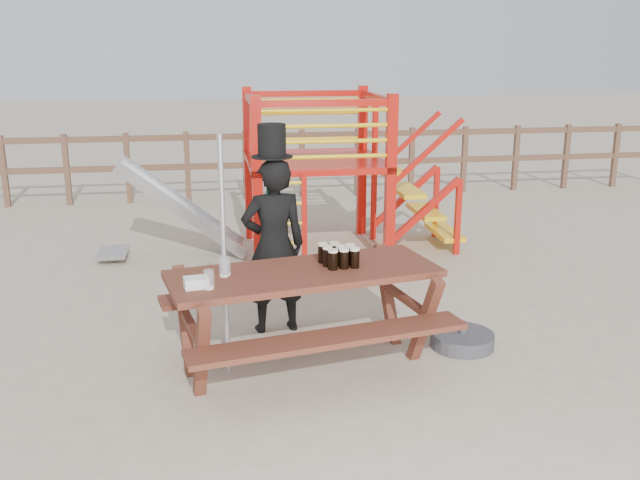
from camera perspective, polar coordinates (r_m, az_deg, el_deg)
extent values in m
plane|color=#BCAD92|center=(6.12, 2.91, -10.40)|extent=(60.00, 60.00, 0.00)
cube|color=brown|center=(12.53, -3.74, 8.32)|extent=(15.00, 0.06, 0.10)
cube|color=brown|center=(12.61, -3.70, 6.05)|extent=(15.00, 0.06, 0.10)
cube|color=brown|center=(12.98, -23.95, 5.02)|extent=(0.09, 0.09, 1.20)
cube|color=brown|center=(12.76, -19.60, 5.30)|extent=(0.09, 0.09, 1.20)
cube|color=brown|center=(12.62, -15.12, 5.55)|extent=(0.09, 0.09, 1.20)
cube|color=brown|center=(12.56, -10.56, 5.78)|extent=(0.09, 0.09, 1.20)
cube|color=brown|center=(12.57, -5.98, 5.97)|extent=(0.09, 0.09, 1.20)
cube|color=brown|center=(12.66, -1.43, 6.12)|extent=(0.09, 0.09, 1.20)
cube|color=brown|center=(12.83, 3.02, 6.23)|extent=(0.09, 0.09, 1.20)
cube|color=brown|center=(13.08, 7.33, 6.30)|extent=(0.09, 0.09, 1.20)
cube|color=brown|center=(13.39, 11.47, 6.34)|extent=(0.09, 0.09, 1.20)
cube|color=brown|center=(13.78, 15.39, 6.34)|extent=(0.09, 0.09, 1.20)
cube|color=brown|center=(14.22, 19.09, 6.31)|extent=(0.09, 0.09, 1.20)
cube|color=brown|center=(14.71, 22.55, 6.27)|extent=(0.09, 0.09, 1.20)
cube|color=red|center=(8.36, -5.04, 4.27)|extent=(0.12, 0.12, 2.10)
cube|color=red|center=(8.62, 5.66, 4.60)|extent=(0.12, 0.12, 2.10)
cube|color=red|center=(9.93, -5.74, 6.05)|extent=(0.12, 0.12, 2.10)
cube|color=red|center=(10.15, 3.37, 6.31)|extent=(0.12, 0.12, 2.10)
cube|color=red|center=(9.20, -0.44, 6.32)|extent=(1.72, 1.72, 0.08)
cube|color=red|center=(8.32, 0.40, 10.89)|extent=(1.60, 0.08, 0.08)
cube|color=red|center=(9.90, -1.17, 11.64)|extent=(1.60, 0.08, 0.08)
cube|color=red|center=(9.02, -5.57, 11.18)|extent=(0.08, 1.60, 0.08)
cube|color=red|center=(9.26, 4.55, 11.32)|extent=(0.08, 1.60, 0.08)
cylinder|color=yellow|center=(8.39, 0.40, 6.67)|extent=(1.50, 0.05, 0.05)
cylinder|color=yellow|center=(9.96, -1.15, 8.08)|extent=(1.50, 0.05, 0.05)
cylinder|color=yellow|center=(8.37, 0.40, 7.89)|extent=(1.50, 0.05, 0.05)
cylinder|color=yellow|center=(9.94, -1.15, 9.10)|extent=(1.50, 0.05, 0.05)
cylinder|color=yellow|center=(8.35, 0.40, 9.11)|extent=(1.50, 0.05, 0.05)
cylinder|color=yellow|center=(9.92, -1.16, 10.14)|extent=(1.50, 0.05, 0.05)
cylinder|color=yellow|center=(8.33, 0.40, 10.34)|extent=(1.50, 0.05, 0.05)
cylinder|color=yellow|center=(9.90, -1.16, 11.17)|extent=(1.50, 0.05, 0.05)
cube|color=red|center=(8.33, -3.72, 1.08)|extent=(0.06, 0.06, 1.20)
cube|color=red|center=(8.37, -1.27, 1.18)|extent=(0.06, 0.06, 1.20)
cylinder|color=yellow|center=(8.47, -2.46, -1.82)|extent=(0.36, 0.04, 0.04)
cylinder|color=yellow|center=(8.40, -2.48, -0.26)|extent=(0.36, 0.04, 0.04)
cylinder|color=yellow|center=(8.34, -2.50, 1.33)|extent=(0.36, 0.04, 0.04)
cylinder|color=yellow|center=(8.28, -2.51, 2.94)|extent=(0.36, 0.04, 0.04)
cylinder|color=yellow|center=(8.23, -2.53, 4.57)|extent=(0.36, 0.04, 0.04)
cube|color=yellow|center=(9.41, 5.32, 5.72)|extent=(0.30, 0.90, 0.06)
cube|color=yellow|center=(9.54, 6.91, 3.98)|extent=(0.30, 0.90, 0.06)
cube|color=yellow|center=(9.68, 8.44, 2.28)|extent=(0.30, 0.90, 0.06)
cube|color=yellow|center=(9.84, 9.93, 0.63)|extent=(0.30, 0.90, 0.06)
cube|color=red|center=(9.19, 8.36, 2.33)|extent=(0.95, 0.08, 0.86)
cube|color=red|center=(10.03, 6.83, 3.50)|extent=(0.95, 0.08, 0.86)
cube|color=#B8BABF|center=(9.22, -10.94, 2.38)|extent=(1.53, 0.55, 1.21)
cube|color=#B8BABF|center=(8.94, -11.00, 2.24)|extent=(1.58, 0.04, 1.28)
cube|color=#B8BABF|center=(9.47, -10.92, 2.98)|extent=(1.58, 0.04, 1.28)
cube|color=#B8BABF|center=(9.42, -16.26, -0.96)|extent=(0.35, 0.55, 0.05)
cube|color=brown|center=(5.89, -1.28, -2.71)|extent=(2.34, 1.25, 0.06)
cube|color=brown|center=(5.47, 0.86, -7.91)|extent=(2.24, 0.74, 0.04)
cube|color=brown|center=(6.55, -3.02, -3.90)|extent=(2.24, 0.74, 0.04)
cube|color=brown|center=(5.82, -10.14, -7.73)|extent=(0.35, 1.32, 0.80)
cube|color=brown|center=(6.39, 6.80, -5.45)|extent=(0.35, 1.32, 0.80)
imported|color=black|center=(6.68, -3.72, -0.48)|extent=(0.65, 0.47, 1.67)
cube|color=#0B7D30|center=(6.75, -3.99, 1.46)|extent=(0.07, 0.03, 0.39)
cylinder|color=black|center=(6.50, -3.85, 6.68)|extent=(0.38, 0.38, 0.01)
cylinder|color=black|center=(6.47, -3.88, 8.00)|extent=(0.26, 0.26, 0.29)
cube|color=white|center=(6.59, -4.13, 9.01)|extent=(0.13, 0.02, 0.03)
cylinder|color=#B2B2B7|center=(5.80, -7.68, -1.40)|extent=(0.04, 0.04, 2.00)
cylinder|color=#3D3D42|center=(6.66, 11.31, -7.84)|extent=(0.57, 0.57, 0.13)
cylinder|color=#3D3D42|center=(6.62, 11.36, -6.88)|extent=(0.07, 0.07, 0.11)
cube|color=white|center=(5.55, -9.89, -3.37)|extent=(0.20, 0.17, 0.08)
cylinder|color=black|center=(5.88, 1.04, -1.67)|extent=(0.08, 0.08, 0.15)
cylinder|color=#FBEBCD|center=(5.86, 1.05, -0.87)|extent=(0.08, 0.08, 0.02)
cylinder|color=black|center=(5.92, 1.93, -1.58)|extent=(0.08, 0.08, 0.15)
cylinder|color=#FBEBCD|center=(5.89, 1.94, -0.78)|extent=(0.08, 0.08, 0.02)
cylinder|color=black|center=(5.94, 2.79, -1.52)|extent=(0.08, 0.08, 0.15)
cylinder|color=#FBEBCD|center=(5.92, 2.80, -0.72)|extent=(0.08, 0.08, 0.02)
cylinder|color=black|center=(5.97, 0.60, -1.40)|extent=(0.08, 0.08, 0.15)
cylinder|color=#FBEBCD|center=(5.95, 0.60, -0.61)|extent=(0.08, 0.08, 0.02)
cylinder|color=black|center=(6.01, 1.65, -1.31)|extent=(0.08, 0.08, 0.15)
cylinder|color=#FBEBCD|center=(5.98, 1.65, -0.52)|extent=(0.08, 0.08, 0.02)
cylinder|color=black|center=(6.04, 2.43, -1.23)|extent=(0.08, 0.08, 0.15)
cylinder|color=#FBEBCD|center=(6.01, 2.44, -0.45)|extent=(0.08, 0.08, 0.02)
cylinder|color=black|center=(6.07, 0.22, -1.12)|extent=(0.08, 0.08, 0.15)
cylinder|color=#FBEBCD|center=(6.05, 0.22, -0.34)|extent=(0.08, 0.08, 0.02)
cylinder|color=black|center=(6.09, 1.16, -1.06)|extent=(0.08, 0.08, 0.15)
cylinder|color=#FBEBCD|center=(6.07, 1.16, -0.28)|extent=(0.08, 0.08, 0.02)
cylinder|color=silver|center=(5.76, -7.69, -2.19)|extent=(0.08, 0.08, 0.15)
cylinder|color=#FBEBCD|center=(5.78, -7.67, -2.80)|extent=(0.07, 0.07, 0.02)
cylinder|color=silver|center=(5.80, -7.56, -2.08)|extent=(0.08, 0.08, 0.15)
cylinder|color=#FBEBCD|center=(5.82, -7.53, -2.69)|extent=(0.07, 0.07, 0.02)
cylinder|color=silver|center=(5.49, -8.88, -3.14)|extent=(0.08, 0.08, 0.15)
cylinder|color=#FBEBCD|center=(5.51, -8.85, -3.78)|extent=(0.07, 0.07, 0.02)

